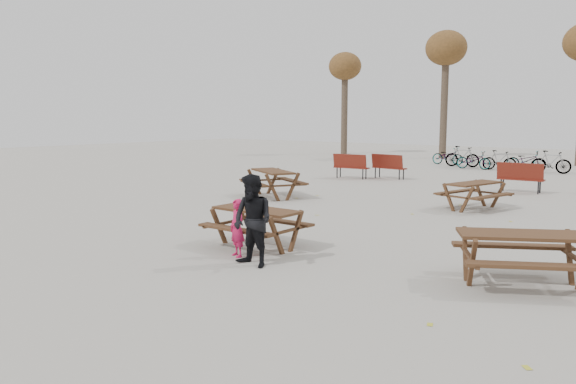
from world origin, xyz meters
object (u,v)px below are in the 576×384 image
Objects in this scene: main_picnic_table at (257,218)px; picnic_table_north at (273,184)px; food_tray at (251,208)px; child at (237,228)px; picnic_table_east at (522,259)px; picnic_table_far at (474,196)px; soda_bottle at (249,205)px; adult at (253,221)px.

main_picnic_table is 0.89× the size of picnic_table_north.
food_tray is 0.79m from child.
food_tray is 0.09× the size of picnic_table_north.
picnic_table_east is at bearing 0.71° from picnic_table_north.
picnic_table_far is at bearing 76.73° from main_picnic_table.
picnic_table_north is at bearing 125.94° from soda_bottle.
main_picnic_table is 1.03× the size of picnic_table_far.
picnic_table_north is at bearing 127.24° from main_picnic_table.
child reaches higher than soda_bottle.
picnic_table_north reaches higher than main_picnic_table.
child reaches higher than picnic_table_east.
child is 0.81m from adult.
child is at bearing -74.76° from main_picnic_table.
food_tray is 0.10× the size of picnic_table_far.
picnic_table_far is (1.84, 7.29, -0.47)m from soda_bottle.
picnic_table_east reaches higher than main_picnic_table.
adult is at bearing -171.23° from picnic_table_far.
adult reaches higher than main_picnic_table.
picnic_table_north is (-5.11, 6.65, -0.37)m from adult.
child is 8.13m from picnic_table_far.
child is (0.21, -0.78, -0.05)m from main_picnic_table.
picnic_table_north reaches higher than picnic_table_east.
soda_bottle is (-0.07, 0.01, 0.05)m from food_tray.
adult is 8.37m from picnic_table_far.
picnic_table_north reaches higher than picnic_table_far.
child is 0.67× the size of adult.
soda_bottle is 6.96m from picnic_table_north.
picnic_table_north is (-4.21, 5.54, -0.15)m from main_picnic_table.
picnic_table_east is (4.86, 0.62, -0.18)m from main_picnic_table.
picnic_table_east is (5.00, 0.70, -0.44)m from soda_bottle.
picnic_table_north is at bearing 131.46° from adult.
child is (0.35, -0.70, -0.31)m from soda_bottle.
adult reaches higher than child.
picnic_table_north is (-4.42, 6.32, -0.10)m from child.
adult is 4.34m from picnic_table_east.
child is 4.86m from picnic_table_east.
picnic_table_far is at bearing 99.93° from child.
main_picnic_table is at bearing -179.02° from picnic_table_far.
soda_bottle is 0.10× the size of picnic_table_far.
picnic_table_far is (1.70, 7.21, -0.21)m from main_picnic_table.
soda_bottle reaches higher than main_picnic_table.
picnic_table_north is (-9.08, 4.92, 0.03)m from picnic_table_east.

